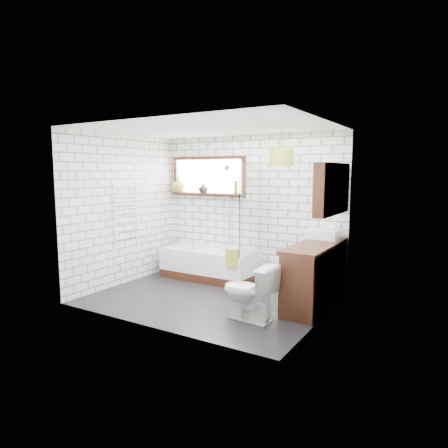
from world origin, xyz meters
The scene contains 22 objects.
floor centered at (0.00, 0.00, -0.01)m, with size 3.40×2.60×0.01m, color black.
ceiling centered at (0.00, 0.00, 2.50)m, with size 3.40×2.60×0.01m, color white.
wall_back centered at (0.00, 1.30, 1.25)m, with size 3.40×0.01×2.50m, color white.
wall_front centered at (0.00, -1.30, 1.25)m, with size 3.40×0.01×2.50m, color white.
wall_left centered at (-1.70, 0.00, 1.25)m, with size 0.01×2.60×2.50m, color white.
wall_right centered at (1.70, 0.00, 1.25)m, with size 0.01×2.60×2.50m, color white.
window centered at (-0.85, 1.26, 1.80)m, with size 1.52×0.16×0.68m, color black.
towel_radiator centered at (-1.66, 0.00, 1.20)m, with size 0.06×0.52×1.00m, color white.
mirror_cabinet centered at (1.62, 0.60, 1.65)m, with size 0.16×1.20×0.70m, color black.
shower_riser centered at (-0.40, 1.26, 1.35)m, with size 0.02×0.02×1.30m, color silver.
bathtub centered at (-0.61, 0.94, 0.27)m, with size 1.65×0.73×0.53m, color white.
shower_screen centered at (0.19, 0.94, 1.28)m, with size 0.02×0.72×1.50m, color white.
towel_green centered at (0.06, 0.57, 0.51)m, with size 0.21×0.06×0.29m, color olive.
towel_beige centered at (0.06, 0.57, 0.51)m, with size 0.19×0.05×0.24m, color tan.
vanity centered at (1.45, 0.52, 0.44)m, with size 0.50×1.55×0.89m, color black.
basin centered at (1.39, 1.02, 0.96)m, with size 0.47×0.41×0.14m, color white.
tap centered at (1.55, 1.02, 1.01)m, with size 0.03×0.03×0.14m, color silver.
toilet centered at (0.90, -0.45, 0.37)m, with size 0.72×0.41×0.73m, color white.
vase_olive centered at (-1.50, 1.23, 1.62)m, with size 0.27×0.27×0.28m, color olive.
vase_dark centered at (-0.93, 1.23, 1.58)m, with size 0.18×0.18×0.19m, color black.
bottle centered at (-0.24, 1.23, 1.60)m, with size 0.07×0.07×0.23m, color olive.
pendant centered at (0.78, 0.81, 2.10)m, with size 0.36×0.36×0.27m, color olive.
Camera 1 is at (3.19, -4.83, 1.89)m, focal length 32.00 mm.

